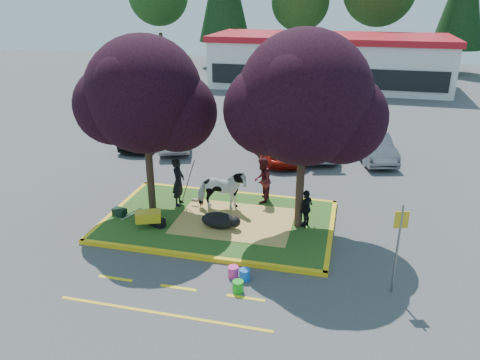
% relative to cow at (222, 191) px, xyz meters
% --- Properties ---
extents(ground, '(90.00, 90.00, 0.00)m').
position_rel_cow_xyz_m(ground, '(0.11, -0.81, -0.94)').
color(ground, '#424244').
rests_on(ground, ground).
extents(median_island, '(8.00, 5.00, 0.15)m').
position_rel_cow_xyz_m(median_island, '(0.11, -0.81, -0.87)').
color(median_island, '#204A17').
rests_on(median_island, ground).
extents(curb_near, '(8.30, 0.16, 0.15)m').
position_rel_cow_xyz_m(curb_near, '(0.11, -3.39, -0.87)').
color(curb_near, yellow).
rests_on(curb_near, ground).
extents(curb_far, '(8.30, 0.16, 0.15)m').
position_rel_cow_xyz_m(curb_far, '(0.11, 1.77, -0.87)').
color(curb_far, yellow).
rests_on(curb_far, ground).
extents(curb_left, '(0.16, 5.30, 0.15)m').
position_rel_cow_xyz_m(curb_left, '(-3.97, -0.81, -0.87)').
color(curb_left, yellow).
rests_on(curb_left, ground).
extents(curb_right, '(0.16, 5.30, 0.15)m').
position_rel_cow_xyz_m(curb_right, '(4.19, -0.81, -0.87)').
color(curb_right, yellow).
rests_on(curb_right, ground).
extents(straw_bedding, '(4.20, 3.00, 0.01)m').
position_rel_cow_xyz_m(straw_bedding, '(0.71, -0.81, -0.79)').
color(straw_bedding, '#DFBA5C').
rests_on(straw_bedding, median_island).
extents(tree_purple_left, '(5.06, 4.20, 6.51)m').
position_rel_cow_xyz_m(tree_purple_left, '(-2.67, -0.43, 3.42)').
color(tree_purple_left, black).
rests_on(tree_purple_left, median_island).
extents(tree_purple_right, '(5.30, 4.40, 6.82)m').
position_rel_cow_xyz_m(tree_purple_right, '(3.03, -0.63, 3.62)').
color(tree_purple_right, black).
rests_on(tree_purple_right, median_island).
extents(fire_lane_stripe_a, '(1.10, 0.12, 0.01)m').
position_rel_cow_xyz_m(fire_lane_stripe_a, '(-1.89, -5.01, -0.94)').
color(fire_lane_stripe_a, yellow).
rests_on(fire_lane_stripe_a, ground).
extents(fire_lane_stripe_b, '(1.10, 0.12, 0.01)m').
position_rel_cow_xyz_m(fire_lane_stripe_b, '(0.11, -5.01, -0.94)').
color(fire_lane_stripe_b, yellow).
rests_on(fire_lane_stripe_b, ground).
extents(fire_lane_stripe_c, '(1.10, 0.12, 0.01)m').
position_rel_cow_xyz_m(fire_lane_stripe_c, '(2.11, -5.01, -0.94)').
color(fire_lane_stripe_c, yellow).
rests_on(fire_lane_stripe_c, ground).
extents(fire_lane_long, '(6.00, 0.10, 0.01)m').
position_rel_cow_xyz_m(fire_lane_long, '(0.11, -6.21, -0.94)').
color(fire_lane_long, yellow).
rests_on(fire_lane_long, ground).
extents(retail_building, '(20.40, 8.40, 4.40)m').
position_rel_cow_xyz_m(retail_building, '(2.11, 27.17, 1.31)').
color(retail_building, silver).
rests_on(retail_building, ground).
extents(cow, '(2.03, 1.29, 1.58)m').
position_rel_cow_xyz_m(cow, '(0.00, 0.00, 0.00)').
color(cow, white).
rests_on(cow, median_island).
extents(calf, '(1.42, 1.06, 0.55)m').
position_rel_cow_xyz_m(calf, '(0.29, -1.42, -0.52)').
color(calf, black).
rests_on(calf, median_island).
extents(handler, '(0.50, 0.72, 1.89)m').
position_rel_cow_xyz_m(handler, '(-1.76, 0.08, 0.15)').
color(handler, black).
rests_on(handler, median_island).
extents(visitor_a, '(0.70, 0.89, 1.81)m').
position_rel_cow_xyz_m(visitor_a, '(1.35, 1.12, 0.11)').
color(visitor_a, '#4D161C').
rests_on(visitor_a, median_island).
extents(visitor_b, '(0.61, 0.88, 1.38)m').
position_rel_cow_xyz_m(visitor_b, '(3.27, -0.58, -0.10)').
color(visitor_b, black).
rests_on(visitor_b, median_island).
extents(wheelbarrow, '(1.56, 0.81, 0.59)m').
position_rel_cow_xyz_m(wheelbarrow, '(-2.13, -1.99, -0.38)').
color(wheelbarrow, black).
rests_on(wheelbarrow, median_island).
extents(gear_bag_dark, '(0.65, 0.50, 0.29)m').
position_rel_cow_xyz_m(gear_bag_dark, '(-1.89, -1.83, -0.65)').
color(gear_bag_dark, black).
rests_on(gear_bag_dark, median_island).
extents(gear_bag_green, '(0.57, 0.44, 0.27)m').
position_rel_cow_xyz_m(gear_bag_green, '(-3.59, -1.38, -0.66)').
color(gear_bag_green, black).
rests_on(gear_bag_green, median_island).
extents(sign_post, '(0.38, 0.13, 2.73)m').
position_rel_cow_xyz_m(sign_post, '(6.08, -3.74, 0.76)').
color(sign_post, slate).
rests_on(sign_post, ground).
extents(bucket_green, '(0.42, 0.42, 0.34)m').
position_rel_cow_xyz_m(bucket_green, '(1.83, -4.77, -0.77)').
color(bucket_green, green).
rests_on(bucket_green, ground).
extents(bucket_pink, '(0.35, 0.35, 0.34)m').
position_rel_cow_xyz_m(bucket_pink, '(1.51, -4.08, -0.77)').
color(bucket_pink, '#FE3893').
rests_on(bucket_pink, ground).
extents(bucket_blue, '(0.40, 0.40, 0.34)m').
position_rel_cow_xyz_m(bucket_blue, '(1.88, -4.15, -0.77)').
color(bucket_blue, blue).
rests_on(bucket_blue, ground).
extents(car_black, '(1.84, 4.41, 1.49)m').
position_rel_cow_xyz_m(car_black, '(-6.33, 7.23, -0.19)').
color(car_black, black).
rests_on(car_black, ground).
extents(car_silver, '(2.93, 4.74, 1.47)m').
position_rel_cow_xyz_m(car_silver, '(-4.69, 7.30, -0.20)').
color(car_silver, '#94979B').
rests_on(car_silver, ground).
extents(car_red, '(3.78, 5.04, 1.27)m').
position_rel_cow_xyz_m(car_red, '(1.05, 6.78, -0.30)').
color(car_red, '#9B150C').
rests_on(car_red, ground).
extents(car_white, '(2.88, 4.84, 1.31)m').
position_rel_cow_xyz_m(car_white, '(2.91, 7.83, -0.28)').
color(car_white, silver).
rests_on(car_white, ground).
extents(car_grey, '(2.57, 4.50, 1.40)m').
position_rel_cow_xyz_m(car_grey, '(5.70, 7.85, -0.24)').
color(car_grey, slate).
rests_on(car_grey, ground).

